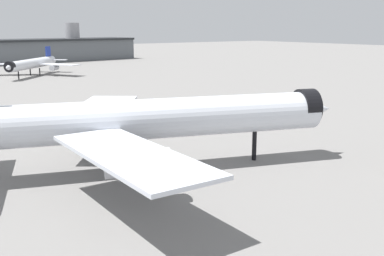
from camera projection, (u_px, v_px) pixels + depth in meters
The scene contains 4 objects.
ground at pixel (166, 168), 69.42m from camera, with size 900.00×900.00×0.00m, color slate.
airliner_near_gate at pixel (139, 120), 66.68m from camera, with size 61.96×55.26×17.27m.
airliner_far_taxiway at pixel (33, 64), 196.56m from camera, with size 35.72×37.55×12.02m.
baggage_tug_wing at pixel (8, 131), 89.86m from camera, with size 2.58×3.51×1.85m.
Camera 1 is at (-35.71, -56.14, 21.08)m, focal length 42.61 mm.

